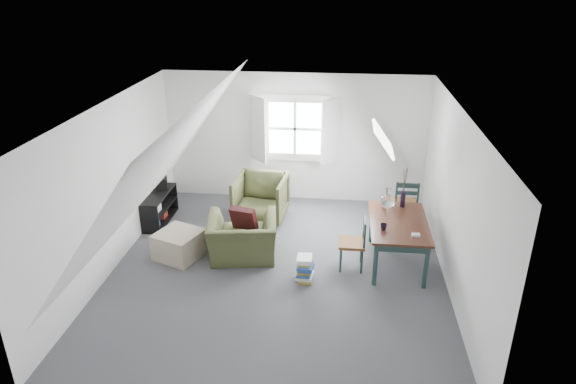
# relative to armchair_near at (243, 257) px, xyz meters

# --- Properties ---
(floor) EXTENTS (5.50, 5.50, 0.00)m
(floor) POSITION_rel_armchair_near_xyz_m (0.59, -0.34, 0.00)
(floor) COLOR #454649
(floor) RESTS_ON ground
(ceiling) EXTENTS (5.50, 5.50, 0.00)m
(ceiling) POSITION_rel_armchair_near_xyz_m (0.59, -0.34, 2.50)
(ceiling) COLOR white
(ceiling) RESTS_ON wall_back
(wall_back) EXTENTS (5.00, 0.00, 5.00)m
(wall_back) POSITION_rel_armchair_near_xyz_m (0.59, 2.41, 1.25)
(wall_back) COLOR white
(wall_back) RESTS_ON ground
(wall_front) EXTENTS (5.00, 0.00, 5.00)m
(wall_front) POSITION_rel_armchair_near_xyz_m (0.59, -3.09, 1.25)
(wall_front) COLOR white
(wall_front) RESTS_ON ground
(wall_left) EXTENTS (0.00, 5.50, 5.50)m
(wall_left) POSITION_rel_armchair_near_xyz_m (-1.91, -0.34, 1.25)
(wall_left) COLOR white
(wall_left) RESTS_ON ground
(wall_right) EXTENTS (0.00, 5.50, 5.50)m
(wall_right) POSITION_rel_armchair_near_xyz_m (3.09, -0.34, 1.25)
(wall_right) COLOR white
(wall_right) RESTS_ON ground
(slope_left) EXTENTS (3.19, 5.50, 4.48)m
(slope_left) POSITION_rel_armchair_near_xyz_m (-0.96, -0.34, 1.78)
(slope_left) COLOR white
(slope_left) RESTS_ON wall_left
(slope_right) EXTENTS (3.19, 5.50, 4.48)m
(slope_right) POSITION_rel_armchair_near_xyz_m (2.14, -0.34, 1.78)
(slope_right) COLOR white
(slope_right) RESTS_ON wall_right
(dormer_window) EXTENTS (1.71, 0.35, 1.30)m
(dormer_window) POSITION_rel_armchair_near_xyz_m (0.59, 2.33, 1.45)
(dormer_window) COLOR white
(dormer_window) RESTS_ON wall_back
(skylight) EXTENTS (0.35, 0.75, 0.47)m
(skylight) POSITION_rel_armchair_near_xyz_m (2.14, 0.96, 1.75)
(skylight) COLOR white
(skylight) RESTS_ON slope_right
(armchair_near) EXTENTS (1.18, 1.07, 0.69)m
(armchair_near) POSITION_rel_armchair_near_xyz_m (0.00, 0.00, 0.00)
(armchair_near) COLOR #3E4426
(armchair_near) RESTS_ON floor
(armchair_far) EXTENTS (0.98, 1.00, 0.84)m
(armchair_far) POSITION_rel_armchair_near_xyz_m (0.07, 1.39, 0.00)
(armchair_far) COLOR #3E4426
(armchair_far) RESTS_ON floor
(throw_pillow) EXTENTS (0.45, 0.33, 0.42)m
(throw_pillow) POSITION_rel_armchair_near_xyz_m (-0.00, 0.15, 0.61)
(throw_pillow) COLOR #370F12
(throw_pillow) RESTS_ON armchair_near
(ottoman) EXTENTS (0.83, 0.83, 0.43)m
(ottoman) POSITION_rel_armchair_near_xyz_m (-1.01, -0.09, 0.21)
(ottoman) COLOR tan
(ottoman) RESTS_ON floor
(dining_table) EXTENTS (0.87, 1.45, 0.72)m
(dining_table) POSITION_rel_armchair_near_xyz_m (2.40, 0.09, 0.63)
(dining_table) COLOR #371A11
(dining_table) RESTS_ON floor
(demijohn) EXTENTS (0.24, 0.24, 0.34)m
(demijohn) POSITION_rel_armchair_near_xyz_m (2.25, 0.54, 0.86)
(demijohn) COLOR silver
(demijohn) RESTS_ON dining_table
(vase_twigs) EXTENTS (0.08, 0.09, 0.66)m
(vase_twigs) POSITION_rel_armchair_near_xyz_m (2.50, 0.64, 0.87)
(vase_twigs) COLOR black
(vase_twigs) RESTS_ON dining_table
(cup) EXTENTS (0.12, 0.12, 0.10)m
(cup) POSITION_rel_armchair_near_xyz_m (2.15, -0.21, 0.72)
(cup) COLOR black
(cup) RESTS_ON dining_table
(paper_box) EXTENTS (0.12, 0.08, 0.04)m
(paper_box) POSITION_rel_armchair_near_xyz_m (2.60, -0.36, 0.74)
(paper_box) COLOR white
(paper_box) RESTS_ON dining_table
(dining_chair_far) EXTENTS (0.45, 0.45, 0.95)m
(dining_chair_far) POSITION_rel_armchair_near_xyz_m (2.62, 1.26, 0.50)
(dining_chair_far) COLOR brown
(dining_chair_far) RESTS_ON floor
(dining_chair_near) EXTENTS (0.39, 0.39, 0.83)m
(dining_chair_near) POSITION_rel_armchair_near_xyz_m (1.74, -0.12, 0.43)
(dining_chair_near) COLOR brown
(dining_chair_near) RESTS_ON floor
(media_shelf) EXTENTS (0.35, 1.06, 0.54)m
(media_shelf) POSITION_rel_armchair_near_xyz_m (-1.75, 1.07, 0.25)
(media_shelf) COLOR black
(media_shelf) RESTS_ON floor
(electronics_box) EXTENTS (0.28, 0.33, 0.22)m
(electronics_box) POSITION_rel_armchair_near_xyz_m (-1.75, 1.36, 0.64)
(electronics_box) COLOR black
(electronics_box) RESTS_ON media_shelf
(magazine_stack) EXTENTS (0.28, 0.33, 0.38)m
(magazine_stack) POSITION_rel_armchair_near_xyz_m (1.03, -0.55, 0.19)
(magazine_stack) COLOR #B29933
(magazine_stack) RESTS_ON floor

